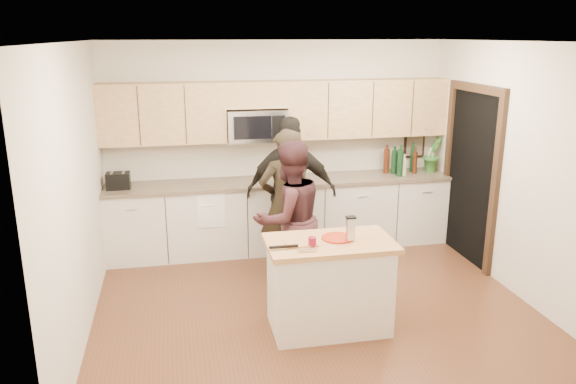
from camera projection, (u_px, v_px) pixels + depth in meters
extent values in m
plane|color=#55301D|center=(313.00, 304.00, 5.97)|extent=(4.50, 4.50, 0.00)
cube|color=beige|center=(278.00, 144.00, 7.49)|extent=(4.50, 0.02, 2.70)
cube|color=beige|center=(389.00, 256.00, 3.72)|extent=(4.50, 0.02, 2.70)
cube|color=beige|center=(78.00, 194.00, 5.16)|extent=(0.02, 4.00, 2.70)
cube|color=beige|center=(517.00, 171.00, 6.04)|extent=(0.02, 4.00, 2.70)
cube|color=white|center=(316.00, 42.00, 5.24)|extent=(4.50, 4.00, 0.02)
cube|color=beige|center=(282.00, 215.00, 7.44)|extent=(4.50, 0.62, 0.90)
cube|color=#715F4B|center=(282.00, 181.00, 7.30)|extent=(4.50, 0.66, 0.04)
cube|color=tan|center=(162.00, 113.00, 6.92)|extent=(1.55, 0.33, 0.75)
cube|color=tan|center=(366.00, 108.00, 7.43)|extent=(2.17, 0.33, 0.75)
cube|color=tan|center=(256.00, 94.00, 7.09)|extent=(0.78, 0.33, 0.33)
cube|color=silver|center=(256.00, 125.00, 7.16)|extent=(0.76, 0.40, 0.40)
cube|color=black|center=(253.00, 128.00, 6.95)|extent=(0.47, 0.01, 0.29)
cube|color=black|center=(279.00, 127.00, 7.01)|extent=(0.17, 0.01, 0.29)
cube|color=black|center=(471.00, 178.00, 6.97)|extent=(0.02, 1.05, 2.10)
cube|color=#301F12|center=(495.00, 190.00, 6.42)|extent=(0.06, 0.10, 2.10)
cube|color=#301F12|center=(448.00, 167.00, 7.51)|extent=(0.06, 0.10, 2.10)
cube|color=#301F12|center=(478.00, 88.00, 6.67)|extent=(0.06, 1.25, 0.10)
cube|color=black|center=(414.00, 144.00, 7.87)|extent=(0.30, 0.03, 0.38)
cube|color=tan|center=(415.00, 144.00, 7.86)|extent=(0.24, 0.00, 0.32)
cube|color=white|center=(211.00, 209.00, 6.89)|extent=(0.34, 0.01, 0.48)
cube|color=white|center=(209.00, 184.00, 7.10)|extent=(0.34, 0.60, 0.01)
cube|color=beige|center=(329.00, 287.00, 5.38)|extent=(1.11, 0.65, 0.85)
cube|color=#AC7947|center=(330.00, 243.00, 5.26)|extent=(1.21, 0.71, 0.05)
cylinder|color=maroon|center=(337.00, 238.00, 5.31)|extent=(0.30, 0.30, 0.02)
cube|color=silver|center=(351.00, 229.00, 5.21)|extent=(0.07, 0.06, 0.21)
cube|color=black|center=(351.00, 217.00, 5.18)|extent=(0.09, 0.07, 0.02)
cylinder|color=maroon|center=(312.00, 242.00, 5.11)|extent=(0.08, 0.08, 0.09)
cube|color=#AC7947|center=(301.00, 244.00, 5.15)|extent=(0.29, 0.17, 0.02)
cube|color=black|center=(284.00, 247.00, 5.04)|extent=(0.26, 0.03, 0.02)
cube|color=silver|center=(307.00, 250.00, 4.98)|extent=(0.17, 0.03, 0.01)
cube|color=black|center=(118.00, 181.00, 6.86)|extent=(0.28, 0.21, 0.20)
cube|color=silver|center=(112.00, 173.00, 6.82)|extent=(0.03, 0.15, 0.00)
cube|color=silver|center=(123.00, 172.00, 6.85)|extent=(0.03, 0.15, 0.00)
cylinder|color=black|center=(394.00, 160.00, 7.58)|extent=(0.08, 0.08, 0.38)
cylinder|color=#3C180A|center=(387.00, 159.00, 7.62)|extent=(0.08, 0.08, 0.39)
cylinder|color=#BEBE95|center=(404.00, 165.00, 7.50)|extent=(0.07, 0.07, 0.29)
cylinder|color=black|center=(413.00, 157.00, 7.68)|extent=(0.07, 0.07, 0.41)
cylinder|color=#3C180A|center=(415.00, 161.00, 7.59)|extent=(0.06, 0.06, 0.36)
cylinder|color=#BEBE95|center=(430.00, 160.00, 7.72)|extent=(0.08, 0.08, 0.33)
cylinder|color=black|center=(400.00, 161.00, 7.43)|extent=(0.08, 0.08, 0.42)
imported|color=#37762F|center=(432.00, 154.00, 7.68)|extent=(0.34, 0.34, 0.49)
imported|color=black|center=(286.00, 204.00, 6.45)|extent=(0.69, 0.50, 1.76)
imported|color=#32191B|center=(289.00, 219.00, 6.02)|extent=(1.00, 0.89, 1.71)
imported|color=black|center=(292.00, 192.00, 6.78)|extent=(1.15, 0.67, 1.84)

